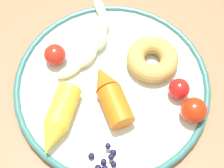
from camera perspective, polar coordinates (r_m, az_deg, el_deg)
ground_plane at (r=1.29m, az=0.35°, el=-12.97°), size 6.00×6.00×0.00m
dining_table at (r=0.71m, az=0.61°, el=-1.53°), size 1.12×0.72×0.70m
plate at (r=0.61m, az=0.00°, el=-0.12°), size 0.35×0.35×0.02m
banana at (r=0.64m, az=-3.13°, el=7.45°), size 0.19×0.10×0.03m
carrot_orange at (r=0.58m, az=-0.14°, el=-1.86°), size 0.09×0.12×0.04m
carrot_yellow at (r=0.57m, az=-8.99°, el=-5.86°), size 0.13×0.08×0.04m
donut at (r=0.62m, az=6.77°, el=4.15°), size 0.13×0.13×0.03m
blueberry_pile at (r=0.55m, az=-1.25°, el=-12.59°), size 0.05×0.05×0.02m
tomato_near at (r=0.59m, az=11.16°, el=-0.80°), size 0.04×0.04×0.04m
tomato_mid at (r=0.58m, az=13.52°, el=-4.29°), size 0.04×0.04×0.04m
tomato_far at (r=0.62m, az=-9.53°, el=4.84°), size 0.04×0.04×0.04m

